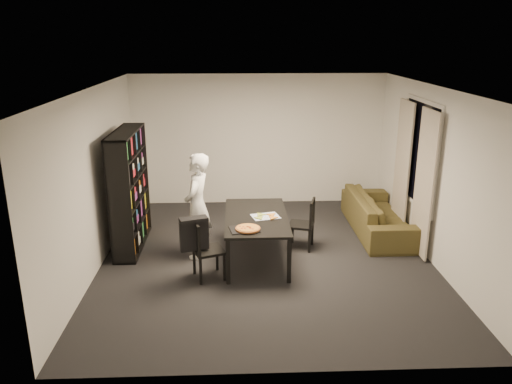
{
  "coord_description": "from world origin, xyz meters",
  "views": [
    {
      "loc": [
        -0.46,
        -7.05,
        3.31
      ],
      "look_at": [
        -0.16,
        0.09,
        1.05
      ],
      "focal_mm": 35.0,
      "sensor_mm": 36.0,
      "label": 1
    }
  ],
  "objects_px": {
    "sofa": "(378,214)",
    "chair_right": "(306,221)",
    "bookshelf": "(129,190)",
    "person": "(197,206)",
    "baking_tray": "(244,229)",
    "chair_left": "(203,246)",
    "pepperoni_pizza": "(248,228)",
    "dining_table": "(256,220)"
  },
  "relations": [
    {
      "from": "bookshelf",
      "to": "chair_right",
      "type": "relative_size",
      "value": 2.3
    },
    {
      "from": "pepperoni_pizza",
      "to": "sofa",
      "type": "bearing_deg",
      "value": 34.85
    },
    {
      "from": "dining_table",
      "to": "chair_right",
      "type": "distance_m",
      "value": 0.91
    },
    {
      "from": "dining_table",
      "to": "pepperoni_pizza",
      "type": "xyz_separation_m",
      "value": [
        -0.14,
        -0.56,
        0.09
      ]
    },
    {
      "from": "dining_table",
      "to": "person",
      "type": "xyz_separation_m",
      "value": [
        -0.89,
        0.17,
        0.18
      ]
    },
    {
      "from": "baking_tray",
      "to": "chair_right",
      "type": "bearing_deg",
      "value": 42.1
    },
    {
      "from": "chair_right",
      "to": "sofa",
      "type": "bearing_deg",
      "value": 133.2
    },
    {
      "from": "person",
      "to": "pepperoni_pizza",
      "type": "bearing_deg",
      "value": 59.06
    },
    {
      "from": "chair_left",
      "to": "chair_right",
      "type": "distance_m",
      "value": 1.87
    },
    {
      "from": "sofa",
      "to": "chair_right",
      "type": "bearing_deg",
      "value": 116.5
    },
    {
      "from": "bookshelf",
      "to": "dining_table",
      "type": "relative_size",
      "value": 1.13
    },
    {
      "from": "dining_table",
      "to": "pepperoni_pizza",
      "type": "distance_m",
      "value": 0.59
    },
    {
      "from": "person",
      "to": "pepperoni_pizza",
      "type": "height_order",
      "value": "person"
    },
    {
      "from": "dining_table",
      "to": "baking_tray",
      "type": "xyz_separation_m",
      "value": [
        -0.19,
        -0.54,
        0.07
      ]
    },
    {
      "from": "bookshelf",
      "to": "chair_right",
      "type": "distance_m",
      "value": 2.86
    },
    {
      "from": "bookshelf",
      "to": "pepperoni_pizza",
      "type": "xyz_separation_m",
      "value": [
        1.86,
        -1.17,
        -0.22
      ]
    },
    {
      "from": "bookshelf",
      "to": "person",
      "type": "bearing_deg",
      "value": -21.64
    },
    {
      "from": "baking_tray",
      "to": "bookshelf",
      "type": "bearing_deg",
      "value": 147.73
    },
    {
      "from": "chair_left",
      "to": "pepperoni_pizza",
      "type": "bearing_deg",
      "value": -104.92
    },
    {
      "from": "baking_tray",
      "to": "sofa",
      "type": "relative_size",
      "value": 0.18
    },
    {
      "from": "bookshelf",
      "to": "baking_tray",
      "type": "relative_size",
      "value": 4.75
    },
    {
      "from": "baking_tray",
      "to": "pepperoni_pizza",
      "type": "relative_size",
      "value": 1.14
    },
    {
      "from": "dining_table",
      "to": "baking_tray",
      "type": "distance_m",
      "value": 0.57
    },
    {
      "from": "baking_tray",
      "to": "sofa",
      "type": "distance_m",
      "value": 2.89
    },
    {
      "from": "chair_left",
      "to": "sofa",
      "type": "height_order",
      "value": "chair_left"
    },
    {
      "from": "dining_table",
      "to": "person",
      "type": "bearing_deg",
      "value": 169.42
    },
    {
      "from": "person",
      "to": "pepperoni_pizza",
      "type": "distance_m",
      "value": 1.05
    },
    {
      "from": "sofa",
      "to": "bookshelf",
      "type": "bearing_deg",
      "value": 96.14
    },
    {
      "from": "bookshelf",
      "to": "person",
      "type": "xyz_separation_m",
      "value": [
        1.1,
        -0.44,
        -0.13
      ]
    },
    {
      "from": "dining_table",
      "to": "chair_right",
      "type": "xyz_separation_m",
      "value": [
        0.81,
        0.37,
        -0.17
      ]
    },
    {
      "from": "person",
      "to": "sofa",
      "type": "height_order",
      "value": "person"
    },
    {
      "from": "sofa",
      "to": "person",
      "type": "bearing_deg",
      "value": 106.1
    },
    {
      "from": "pepperoni_pizza",
      "to": "sofa",
      "type": "relative_size",
      "value": 0.16
    },
    {
      "from": "chair_left",
      "to": "baking_tray",
      "type": "xyz_separation_m",
      "value": [
        0.58,
        0.08,
        0.21
      ]
    },
    {
      "from": "baking_tray",
      "to": "sofa",
      "type": "bearing_deg",
      "value": 33.82
    },
    {
      "from": "chair_left",
      "to": "person",
      "type": "distance_m",
      "value": 0.85
    },
    {
      "from": "bookshelf",
      "to": "chair_right",
      "type": "xyz_separation_m",
      "value": [
        2.81,
        -0.23,
        -0.48
      ]
    },
    {
      "from": "sofa",
      "to": "pepperoni_pizza",
      "type": "bearing_deg",
      "value": 124.85
    },
    {
      "from": "chair_left",
      "to": "baking_tray",
      "type": "height_order",
      "value": "chair_left"
    },
    {
      "from": "bookshelf",
      "to": "person",
      "type": "relative_size",
      "value": 1.16
    },
    {
      "from": "person",
      "to": "baking_tray",
      "type": "distance_m",
      "value": 1.0
    },
    {
      "from": "chair_right",
      "to": "pepperoni_pizza",
      "type": "distance_m",
      "value": 1.36
    }
  ]
}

